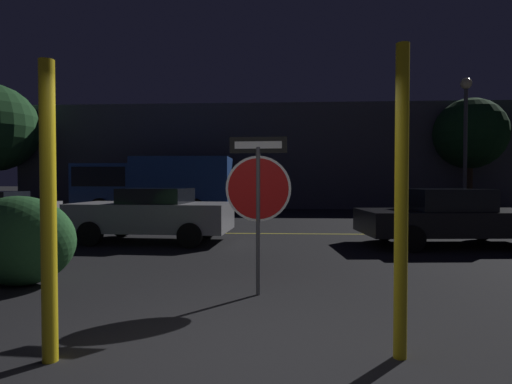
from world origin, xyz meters
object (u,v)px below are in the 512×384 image
stop_sign (258,188)px  hedge_bush_1 (19,241)px  street_lamp (466,123)px  passing_car_3 (449,217)px  tree_2 (470,134)px  passing_car_2 (153,214)px  delivery_truck (152,183)px  yellow_pole_right (401,202)px  yellow_pole_left (48,212)px

stop_sign → hedge_bush_1: size_ratio=1.26×
hedge_bush_1 → street_lamp: bearing=45.4°
passing_car_3 → tree_2: (6.27, 12.35, 3.48)m
passing_car_2 → delivery_truck: bearing=21.2°
stop_sign → tree_2: 20.14m
passing_car_3 → tree_2: 14.28m
delivery_truck → stop_sign: bearing=-157.1°
hedge_bush_1 → stop_sign: bearing=-4.8°
yellow_pole_right → street_lamp: bearing=63.7°
yellow_pole_right → street_lamp: street_lamp is taller
delivery_truck → yellow_pole_left: bearing=-166.0°
tree_2 → passing_car_3: bearing=-116.9°
stop_sign → delivery_truck: bearing=116.1°
yellow_pole_left → hedge_bush_1: bearing=128.1°
yellow_pole_left → yellow_pole_right: yellow_pole_right is taller
hedge_bush_1 → passing_car_3: passing_car_3 is taller
delivery_truck → tree_2: (16.34, 3.85, 2.66)m
yellow_pole_right → hedge_bush_1: (-4.98, 2.21, -0.71)m
passing_car_3 → delivery_truck: (-10.07, 8.50, 0.82)m
yellow_pole_left → passing_car_2: (-1.27, 6.89, -0.58)m
passing_car_2 → street_lamp: (11.53, 7.90, 3.45)m
yellow_pole_left → hedge_bush_1: size_ratio=1.51×
yellow_pole_right → passing_car_3: 7.14m
passing_car_3 → yellow_pole_right: bearing=-29.9°
stop_sign → street_lamp: 15.51m
passing_car_2 → tree_2: 18.59m
yellow_pole_right → street_lamp: 16.49m
hedge_bush_1 → tree_2: 22.17m
stop_sign → yellow_pole_left: (-1.71, -2.14, -0.18)m
stop_sign → tree_2: size_ratio=0.36×
passing_car_3 → delivery_truck: bearing=-134.3°
yellow_pole_right → tree_2: size_ratio=0.45×
yellow_pole_right → tree_2: tree_2 is taller
stop_sign → passing_car_3: bearing=48.0°
delivery_truck → street_lamp: (14.18, -0.34, 2.66)m
yellow_pole_right → passing_car_2: bearing=123.0°
yellow_pole_left → passing_car_2: 7.03m
yellow_pole_right → hedge_bush_1: 5.50m
yellow_pole_right → delivery_truck: size_ratio=0.39×
hedge_bush_1 → yellow_pole_left: bearing=-51.9°
stop_sign → hedge_bush_1: (-3.63, 0.31, -0.81)m
stop_sign → yellow_pole_right: bearing=-52.0°
yellow_pole_right → passing_car_3: bearing=64.2°
stop_sign → yellow_pole_left: 2.74m
stop_sign → passing_car_3: size_ratio=0.49×
passing_car_2 → tree_2: size_ratio=0.69×
hedge_bush_1 → tree_2: bearing=49.1°
delivery_truck → tree_2: bearing=-77.2°
yellow_pole_left → passing_car_3: yellow_pole_left is taller
yellow_pole_left → tree_2: size_ratio=0.43×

